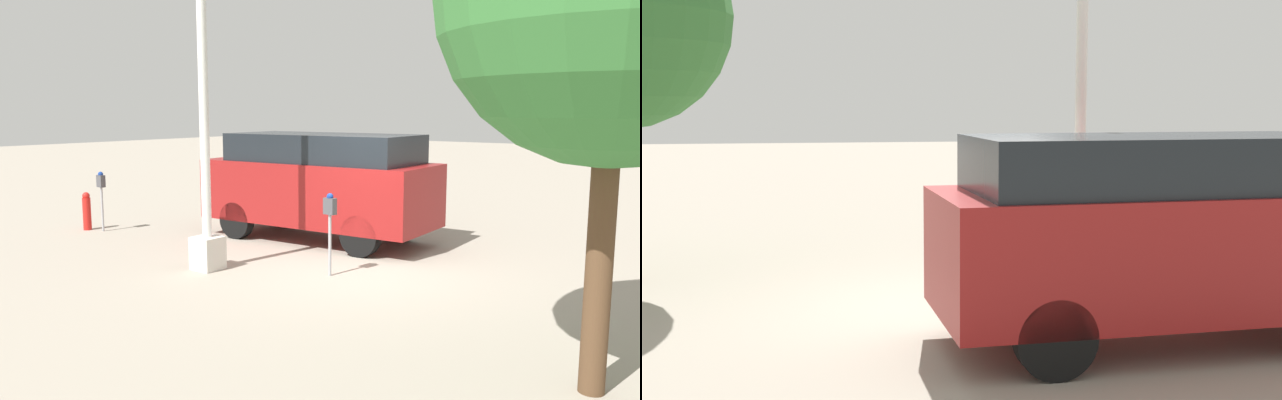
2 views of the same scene
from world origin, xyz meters
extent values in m
plane|color=gray|center=(0.00, 0.00, 0.00)|extent=(80.00, 80.00, 0.00)
cylinder|color=#9E9EA3|center=(0.18, 0.60, 0.50)|extent=(0.05, 0.05, 0.99)
cube|color=#47474C|center=(0.18, 0.60, 1.12)|extent=(0.21, 0.13, 0.26)
sphere|color=navy|center=(0.18, 0.60, 1.27)|extent=(0.11, 0.11, 0.11)
cube|color=beige|center=(2.04, 1.48, 0.28)|extent=(0.44, 0.44, 0.55)
cylinder|color=silver|center=(2.04, 1.48, 2.84)|extent=(0.16, 0.16, 4.58)
cube|color=maroon|center=(2.01, -1.53, 0.99)|extent=(4.81, 2.09, 1.22)
cube|color=black|center=(1.89, -1.53, 1.87)|extent=(3.86, 1.89, 0.55)
cylinder|color=black|center=(3.44, -0.64, 0.38)|extent=(0.77, 0.26, 0.76)
cylinder|color=black|center=(0.51, -0.78, 0.38)|extent=(0.77, 0.26, 0.76)
cylinder|color=black|center=(0.59, -2.42, 0.38)|extent=(0.77, 0.26, 0.76)
camera|label=1|loc=(-5.47, 8.45, 2.62)|focal=35.00mm
camera|label=2|loc=(-1.39, -9.16, 2.49)|focal=45.00mm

